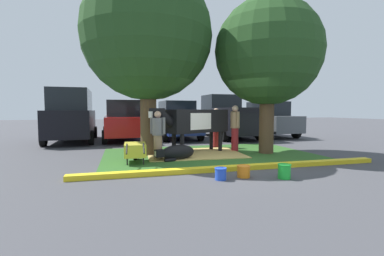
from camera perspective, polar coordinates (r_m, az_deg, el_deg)
ground_plane at (r=7.83m, az=7.88°, el=-7.49°), size 80.00×80.00×0.00m
grass_island at (r=9.22m, az=3.81°, el=-5.68°), size 7.07×4.50×0.02m
curb_yellow at (r=7.01m, az=10.17°, el=-8.34°), size 8.27×0.24×0.12m
hay_bedding at (r=9.27m, az=0.48°, el=-5.53°), size 3.31×2.55×0.04m
shade_tree_left at (r=9.49m, az=-9.51°, el=18.84°), size 4.32×4.32×6.18m
shade_tree_right at (r=9.93m, az=15.92°, el=15.27°), size 3.68×3.68×5.39m
cow_holstein at (r=9.33m, az=0.75°, el=1.42°), size 2.99×1.63×1.60m
calf_lying at (r=8.18m, az=-3.23°, el=-5.27°), size 1.33×0.75×0.48m
person_handler at (r=9.98m, az=9.19°, el=0.28°), size 0.34×0.53×1.71m
person_visitor_near at (r=8.19m, az=-7.34°, el=-1.30°), size 0.42×0.38×1.51m
person_visitor_far at (r=10.85m, az=5.17°, el=0.28°), size 0.40×0.41×1.61m
wheelbarrow at (r=7.88m, az=-12.08°, el=-4.61°), size 0.63×1.61×0.63m
bucket_blue at (r=5.97m, az=6.15°, el=-9.66°), size 0.27×0.27×0.27m
bucket_orange at (r=6.28m, az=10.98°, el=-9.03°), size 0.32×0.32×0.27m
bucket_green at (r=6.38m, az=19.16°, el=-8.69°), size 0.30×0.30×0.33m
suv_black at (r=14.14m, az=-24.33°, el=2.43°), size 2.26×4.67×2.52m
sedan_red at (r=14.03m, az=-14.50°, el=1.47°), size 2.16×4.47×2.02m
sedan_blue at (r=14.50m, az=-3.36°, el=1.66°), size 2.16×4.47×2.02m
pickup_truck_black at (r=15.12m, az=7.42°, el=2.22°), size 2.38×5.48×2.42m
sedan_silver at (r=16.24m, az=15.83°, el=1.76°), size 2.16×4.47×2.02m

